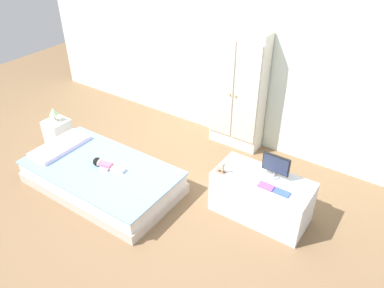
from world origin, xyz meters
The scene contains 13 objects.
ground_plane centered at (0.00, 0.00, -0.01)m, with size 10.00×10.00×0.02m, color brown.
back_wall centered at (0.00, 1.57, 1.35)m, with size 6.40×0.05×2.70m, color silver.
bed centered at (-0.61, -0.24, 0.14)m, with size 1.73×0.95×0.28m.
pillow centered at (-1.27, -0.24, 0.30)m, with size 0.32×0.68×0.05m, color silver.
doll centered at (-0.58, -0.22, 0.32)m, with size 0.39×0.15×0.10m.
nightstand centered at (-1.71, 0.06, 0.18)m, with size 0.28×0.28×0.36m, color silver.
table_lamp centered at (-1.71, 0.06, 0.49)m, with size 0.11×0.11×0.19m.
wardrobe centered at (0.19, 1.40, 0.77)m, with size 0.67×0.28×1.53m.
tv_stand centered at (1.06, 0.35, 0.24)m, with size 0.97×0.47×0.48m, color silver.
tv_monitor centered at (1.14, 0.43, 0.62)m, with size 0.27×0.10×0.25m.
rocking_horse_toy centered at (0.67, 0.20, 0.54)m, with size 0.11×0.04×0.13m.
book_purple centered at (1.13, 0.25, 0.48)m, with size 0.15×0.09×0.02m, color #8E51B2.
book_blue centered at (1.30, 0.25, 0.48)m, with size 0.15×0.08×0.01m, color blue.
Camera 1 is at (2.09, -2.41, 2.78)m, focal length 35.06 mm.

